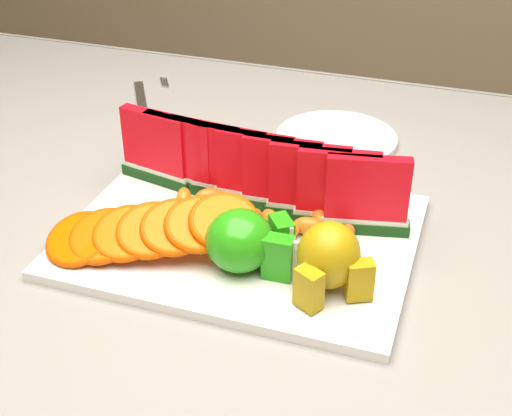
{
  "coord_description": "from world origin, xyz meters",
  "views": [
    {
      "loc": [
        0.28,
        -0.68,
        1.24
      ],
      "look_at": [
        0.06,
        -0.04,
        0.81
      ],
      "focal_mm": 50.0,
      "sensor_mm": 36.0,
      "label": 1
    }
  ],
  "objects": [
    {
      "name": "orange_fan_front",
      "position": [
        -0.04,
        -0.1,
        0.8
      ],
      "size": [
        0.26,
        0.15,
        0.06
      ],
      "color": "red",
      "rests_on": "platter"
    },
    {
      "name": "tablecloth",
      "position": [
        0.0,
        0.0,
        0.72
      ],
      "size": [
        1.53,
        1.03,
        0.2
      ],
      "color": "gray",
      "rests_on": "table"
    },
    {
      "name": "orange_fan_back",
      "position": [
        0.0,
        0.09,
        0.79
      ],
      "size": [
        0.23,
        0.1,
        0.04
      ],
      "color": "red",
      "rests_on": "platter"
    },
    {
      "name": "fork",
      "position": [
        -0.24,
        0.3,
        0.76
      ],
      "size": [
        0.1,
        0.19,
        0.0
      ],
      "color": "silver",
      "rests_on": "tablecloth"
    },
    {
      "name": "watermelon_row",
      "position": [
        0.04,
        0.03,
        0.82
      ],
      "size": [
        0.39,
        0.07,
        0.1
      ],
      "color": "#0F3C18",
      "rests_on": "platter"
    },
    {
      "name": "apple_cluster",
      "position": [
        0.07,
        -0.09,
        0.8
      ],
      "size": [
        0.12,
        0.1,
        0.07
      ],
      "color": "#13940F",
      "rests_on": "platter"
    },
    {
      "name": "table",
      "position": [
        0.0,
        0.0,
        0.65
      ],
      "size": [
        1.4,
        0.9,
        0.75
      ],
      "color": "#513B1A",
      "rests_on": "ground"
    },
    {
      "name": "tangerine_segments",
      "position": [
        0.06,
        -0.01,
        0.78
      ],
      "size": [
        0.24,
        0.07,
        0.02
      ],
      "color": "orange",
      "rests_on": "platter"
    },
    {
      "name": "pear_cluster",
      "position": [
        0.17,
        -0.1,
        0.81
      ],
      "size": [
        0.09,
        0.09,
        0.07
      ],
      "color": "#A1600B",
      "rests_on": "platter"
    },
    {
      "name": "platter",
      "position": [
        0.04,
        -0.03,
        0.76
      ],
      "size": [
        0.4,
        0.3,
        0.01
      ],
      "color": "silver",
      "rests_on": "tablecloth"
    },
    {
      "name": "side_plate",
      "position": [
        0.09,
        0.25,
        0.76
      ],
      "size": [
        0.22,
        0.22,
        0.01
      ],
      "color": "silver",
      "rests_on": "tablecloth"
    }
  ]
}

